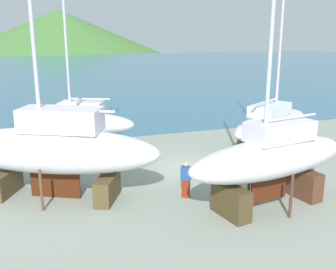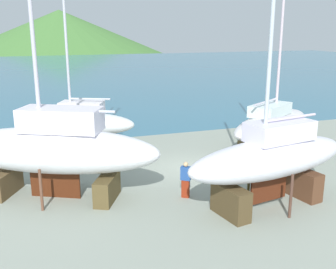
# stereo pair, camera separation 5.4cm
# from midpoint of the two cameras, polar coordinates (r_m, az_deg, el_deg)

# --- Properties ---
(ground_plane) EXTENTS (45.81, 45.81, 0.00)m
(ground_plane) POSITION_cam_midpoint_polar(r_m,az_deg,el_deg) (18.48, 7.51, -8.86)
(ground_plane) COLOR gray
(sea_water) EXTENTS (171.82, 91.71, 0.01)m
(sea_water) POSITION_cam_midpoint_polar(r_m,az_deg,el_deg) (73.17, -12.99, 8.71)
(sea_water) COLOR #326B86
(sea_water) RESTS_ON ground
(headland_hill) EXTENTS (150.40, 150.40, 31.22)m
(headland_hill) POSITION_cam_midpoint_polar(r_m,az_deg,el_deg) (197.73, -15.15, 12.24)
(headland_hill) COLOR #477937
(headland_hill) RESTS_ON ground
(sailboat_far_slipway) EXTENTS (9.73, 6.59, 15.54)m
(sailboat_far_slipway) POSITION_cam_midpoint_polar(r_m,az_deg,el_deg) (18.27, -16.06, -1.96)
(sailboat_far_slipway) COLOR brown
(sailboat_far_slipway) RESTS_ON ground
(sailboat_small_center) EXTENTS (8.27, 6.45, 12.10)m
(sailboat_small_center) POSITION_cam_midpoint_polar(r_m,az_deg,el_deg) (25.20, 14.48, 1.52)
(sailboat_small_center) COLOR brown
(sailboat_small_center) RESTS_ON ground
(sailboat_mid_port) EXTENTS (7.38, 4.94, 10.46)m
(sailboat_mid_port) POSITION_cam_midpoint_polar(r_m,az_deg,el_deg) (25.10, -12.84, 1.53)
(sailboat_mid_port) COLOR brown
(sailboat_mid_port) RESTS_ON ground
(sailboat_large_starboard) EXTENTS (8.33, 3.71, 11.81)m
(sailboat_large_starboard) POSITION_cam_midpoint_polar(r_m,az_deg,el_deg) (17.30, 14.41, -3.28)
(sailboat_large_starboard) COLOR #4A3A21
(sailboat_large_starboard) RESTS_ON ground
(worker) EXTENTS (0.50, 0.45, 1.68)m
(worker) POSITION_cam_midpoint_polar(r_m,az_deg,el_deg) (18.03, 2.47, -6.36)
(worker) COLOR maroon
(worker) RESTS_ON ground
(timber_plank_far) EXTENTS (0.82, 2.51, 0.12)m
(timber_plank_far) POSITION_cam_midpoint_polar(r_m,az_deg,el_deg) (21.84, 9.18, -4.96)
(timber_plank_far) COLOR brown
(timber_plank_far) RESTS_ON ground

